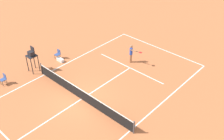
# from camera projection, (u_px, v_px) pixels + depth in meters

# --- Properties ---
(ground_plane) EXTENTS (60.00, 60.00, 0.00)m
(ground_plane) POSITION_uv_depth(u_px,v_px,m) (82.00, 99.00, 20.60)
(ground_plane) COLOR #C66B3D
(court_lines) EXTENTS (9.82, 21.70, 0.01)m
(court_lines) POSITION_uv_depth(u_px,v_px,m) (82.00, 99.00, 20.60)
(court_lines) COLOR white
(court_lines) RESTS_ON ground
(tennis_net) EXTENTS (10.42, 0.10, 1.07)m
(tennis_net) POSITION_uv_depth(u_px,v_px,m) (81.00, 94.00, 20.32)
(tennis_net) COLOR #4C4C51
(tennis_net) RESTS_ON ground
(player_serving) EXTENTS (1.35, 0.45, 1.80)m
(player_serving) POSITION_uv_depth(u_px,v_px,m) (132.00, 52.00, 24.42)
(player_serving) COLOR #9E704C
(player_serving) RESTS_ON ground
(tennis_ball) EXTENTS (0.07, 0.07, 0.07)m
(tennis_ball) POSITION_uv_depth(u_px,v_px,m) (125.00, 68.00, 24.17)
(tennis_ball) COLOR #CCE033
(tennis_ball) RESTS_ON ground
(umpire_chair) EXTENTS (0.80, 0.80, 2.41)m
(umpire_chair) POSITION_uv_depth(u_px,v_px,m) (32.00, 55.00, 22.94)
(umpire_chair) COLOR #232328
(umpire_chair) RESTS_ON ground
(courtside_chair_near) EXTENTS (0.44, 0.46, 0.95)m
(courtside_chair_near) POSITION_uv_depth(u_px,v_px,m) (4.00, 79.00, 21.93)
(courtside_chair_near) COLOR #262626
(courtside_chair_near) RESTS_ON ground
(courtside_chair_mid) EXTENTS (0.44, 0.46, 0.95)m
(courtside_chair_mid) POSITION_uv_depth(u_px,v_px,m) (58.00, 54.00, 25.26)
(courtside_chair_mid) COLOR #262626
(courtside_chair_mid) RESTS_ON ground
(equipment_bag) EXTENTS (0.76, 0.32, 0.30)m
(equipment_bag) POSITION_uv_depth(u_px,v_px,m) (60.00, 60.00, 25.10)
(equipment_bag) COLOR white
(equipment_bag) RESTS_ON ground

